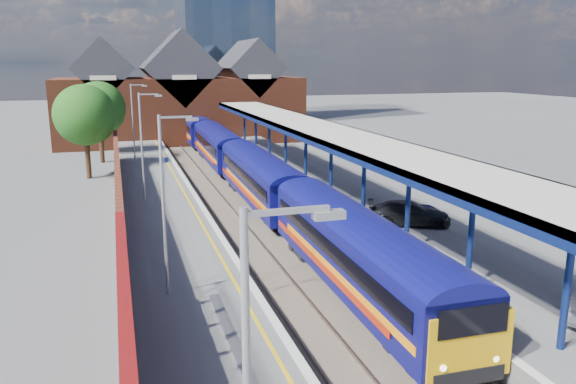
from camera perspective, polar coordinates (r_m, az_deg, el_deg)
name	(u,v)px	position (r m, az deg, el deg)	size (l,w,h in m)	color
ground	(221,185)	(46.73, -6.82, 0.74)	(240.00, 240.00, 0.00)	#5B5B5E
ballast_bed	(249,215)	(37.19, -4.03, -2.33)	(6.00, 76.00, 0.06)	#473D33
rails	(249,214)	(37.17, -4.03, -2.20)	(4.51, 76.00, 0.14)	slate
left_platform	(164,214)	(36.28, -12.53, -2.24)	(5.00, 76.00, 1.00)	#565659
right_platform	(333,202)	(38.82, 4.62, -0.97)	(6.00, 76.00, 1.00)	#565659
coping_left	(200,204)	(36.39, -8.89, -1.19)	(0.30, 76.00, 0.05)	silver
coping_right	(294,197)	(37.75, 0.61, -0.51)	(0.30, 76.00, 0.05)	silver
yellow_line	(191,205)	(36.32, -9.82, -1.28)	(0.14, 76.00, 0.01)	yellow
train	(237,157)	(47.18, -5.24, 3.53)	(3.10, 65.95, 3.45)	#0D0E61
canopy	(317,130)	(39.58, 3.00, 6.32)	(4.50, 52.00, 4.48)	#0E1D53
lamp_post_b	(167,195)	(21.58, -12.23, -0.29)	(1.48, 0.18, 7.00)	#A5A8AA
lamp_post_c	(144,140)	(37.32, -14.45, 5.12)	(1.48, 0.18, 7.00)	#A5A8AA
lamp_post_d	(134,118)	(53.21, -15.36, 7.31)	(1.48, 0.18, 7.00)	#A5A8AA
platform_sign	(164,169)	(39.73, -12.46, 2.32)	(0.55, 0.08, 2.50)	#A5A8AA
brick_wall	(120,213)	(29.45, -16.69, -2.10)	(0.35, 50.00, 3.86)	brown
station_building	(180,98)	(73.54, -10.95, 9.34)	(30.00, 12.12, 13.78)	brown
tree_near	(86,117)	(51.12, -19.80, 7.20)	(5.20, 5.20, 8.10)	#382314
tree_far	(100,109)	(59.06, -18.52, 7.98)	(5.20, 5.20, 8.10)	#382314
parked_car_dark	(409,213)	(31.99, 12.18, -2.12)	(1.85, 4.56, 1.32)	black
parked_car_blue	(409,211)	(33.01, 12.20, -1.86)	(1.81, 3.93, 1.09)	navy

